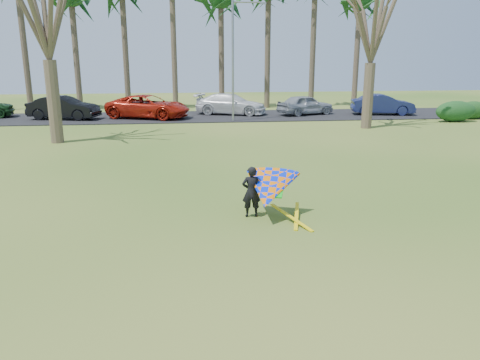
{
  "coord_description": "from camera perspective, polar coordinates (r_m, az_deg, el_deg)",
  "views": [
    {
      "loc": [
        -1.51,
        -10.13,
        4.31
      ],
      "look_at": [
        0.0,
        2.0,
        1.1
      ],
      "focal_mm": 35.0,
      "sensor_mm": 36.0,
      "label": 1
    }
  ],
  "objects": [
    {
      "name": "bare_tree_right",
      "position": [
        30.48,
        15.96,
        18.43
      ],
      "size": [
        6.27,
        6.27,
        9.21
      ],
      "color": "#47372B",
      "rests_on": "ground"
    },
    {
      "name": "parking_strip",
      "position": [
        35.43,
        -4.63,
        7.73
      ],
      "size": [
        46.0,
        7.0,
        0.06
      ],
      "primitive_type": "cube",
      "color": "black",
      "rests_on": "ground"
    },
    {
      "name": "kite_flyer",
      "position": [
        12.73,
        3.42,
        -1.15
      ],
      "size": [
        2.13,
        2.39,
        2.02
      ],
      "color": "black",
      "rests_on": "ground"
    },
    {
      "name": "car_2",
      "position": [
        34.67,
        -11.12,
        8.78
      ],
      "size": [
        6.55,
        4.8,
        1.65
      ],
      "primitive_type": "imported",
      "rotation": [
        0.0,
        0.0,
        1.18
      ],
      "color": "#AD1D0D",
      "rests_on": "parking_strip"
    },
    {
      "name": "hedge_far",
      "position": [
        37.88,
        26.51,
        7.63
      ],
      "size": [
        2.3,
        1.08,
        1.28
      ],
      "primitive_type": "ellipsoid",
      "color": "#163D16",
      "rests_on": "ground"
    },
    {
      "name": "hedge_near",
      "position": [
        35.77,
        24.8,
        7.61
      ],
      "size": [
        2.86,
        1.3,
        1.43
      ],
      "primitive_type": "ellipsoid",
      "color": "#163D19",
      "rests_on": "ground"
    },
    {
      "name": "car_3",
      "position": [
        36.35,
        -1.13,
        9.25
      ],
      "size": [
        5.84,
        3.99,
        1.57
      ],
      "primitive_type": "imported",
      "rotation": [
        0.0,
        0.0,
        1.21
      ],
      "color": "silver",
      "rests_on": "parking_strip"
    },
    {
      "name": "car_4",
      "position": [
        36.49,
        7.97,
        9.08
      ],
      "size": [
        4.76,
        3.22,
        1.5
      ],
      "primitive_type": "imported",
      "rotation": [
        0.0,
        0.0,
        1.93
      ],
      "color": "#9499A0",
      "rests_on": "parking_strip"
    },
    {
      "name": "bare_tree_left",
      "position": [
        26.09,
        -22.81,
        19.37
      ],
      "size": [
        6.6,
        6.6,
        9.7
      ],
      "color": "#4A3C2C",
      "rests_on": "ground"
    },
    {
      "name": "ground",
      "position": [
        11.12,
        1.28,
        -8.11
      ],
      "size": [
        100.0,
        100.0,
        0.0
      ],
      "primitive_type": "plane",
      "color": "#1E5312",
      "rests_on": "ground"
    },
    {
      "name": "car_1",
      "position": [
        35.64,
        -20.7,
        8.25
      ],
      "size": [
        5.19,
        2.86,
        1.62
      ],
      "primitive_type": "imported",
      "rotation": [
        0.0,
        0.0,
        1.33
      ],
      "color": "black",
      "rests_on": "parking_strip"
    },
    {
      "name": "car_5",
      "position": [
        37.8,
        16.99,
        8.8
      ],
      "size": [
        4.9,
        2.54,
        1.54
      ],
      "primitive_type": "imported",
      "rotation": [
        0.0,
        0.0,
        1.37
      ],
      "color": "#1A214E",
      "rests_on": "parking_strip"
    },
    {
      "name": "streetlight",
      "position": [
        32.34,
        -0.59,
        14.99
      ],
      "size": [
        2.28,
        0.18,
        8.0
      ],
      "color": "gray",
      "rests_on": "ground"
    }
  ]
}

